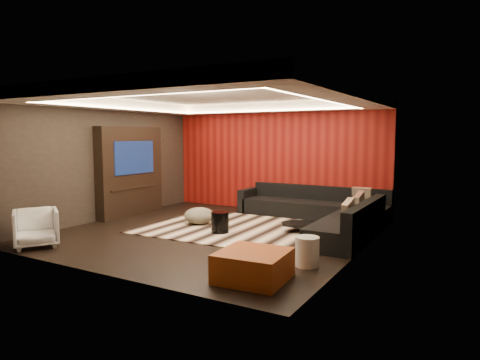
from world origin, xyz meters
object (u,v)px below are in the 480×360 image
Objects in this scene: sectional_sofa at (324,213)px; coffee_table at (308,227)px; white_side_table at (307,252)px; orange_ottoman at (253,266)px; armchair at (36,228)px; drum_stool at (220,222)px.

coffee_table is at bearing -93.35° from sectional_sofa.
white_side_table is 1.05m from orange_ottoman.
coffee_table is at bearing -14.36° from armchair.
coffee_table is 0.90m from sectional_sofa.
armchair is (-3.82, -3.48, 0.23)m from coffee_table.
white_side_table is 4.83m from armchair.
white_side_table is (2.33, -1.18, -0.00)m from drum_stool.
orange_ottoman is 4.00m from sectional_sofa.
coffee_table is 5.17m from armchair.
orange_ottoman is (0.40, -3.11, 0.09)m from coffee_table.
armchair is at bearing -174.89° from orange_ottoman.
sectional_sofa reaches higher than orange_ottoman.
coffee_table is 2.30m from white_side_table.
white_side_table is at bearing -40.66° from armchair.
drum_stool is 3.41m from armchair.
sectional_sofa is (-0.77, 3.03, 0.03)m from white_side_table.
coffee_table is at bearing 97.31° from orange_ottoman.
orange_ottoman is 4.24m from armchair.
orange_ottoman is 0.25× the size of sectional_sofa.
white_side_table is 0.50× the size of orange_ottoman.
white_side_table reaches higher than coffee_table.
armchair is at bearing -131.57° from sectional_sofa.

